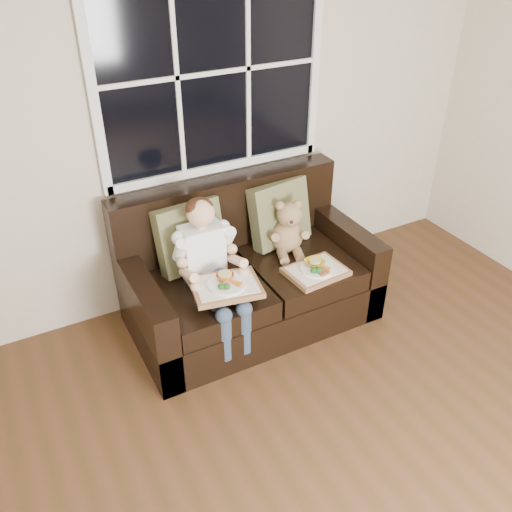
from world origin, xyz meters
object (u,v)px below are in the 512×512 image
loveseat (247,279)px  child (209,259)px  teddy_bear (289,231)px  tray_left (226,286)px  tray_right (316,270)px

loveseat → child: child is taller
teddy_bear → tray_left: (-0.65, -0.34, -0.04)m
tray_left → tray_right: 0.67m
tray_right → tray_left: bearing=175.2°
loveseat → teddy_bear: size_ratio=4.07×
teddy_bear → tray_right: bearing=-68.6°
loveseat → teddy_bear: 0.45m
loveseat → tray_left: size_ratio=3.60×
loveseat → tray_right: (0.35, -0.34, 0.17)m
loveseat → teddy_bear: bearing=0.9°
child → tray_left: child is taller
loveseat → tray_left: (-0.32, -0.33, 0.27)m
tray_right → loveseat: bearing=131.4°
tray_left → child: bearing=105.8°
loveseat → tray_left: bearing=-133.6°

